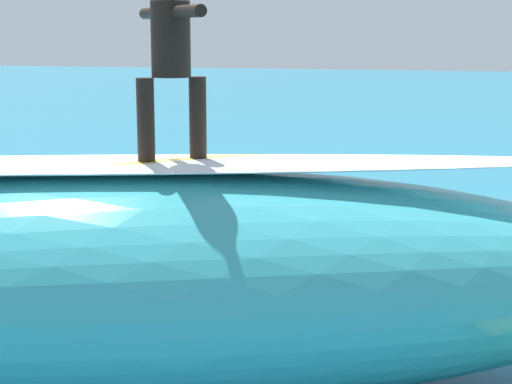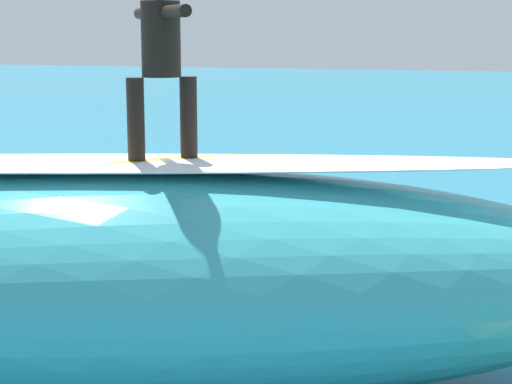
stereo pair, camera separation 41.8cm
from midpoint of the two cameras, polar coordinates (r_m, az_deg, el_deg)
The scene contains 8 objects.
ground_plane at distance 9.98m, azimuth -7.69°, elevation -7.81°, with size 120.00×120.00×0.00m, color teal.
wave_crest at distance 7.68m, azimuth -9.29°, elevation -5.78°, with size 9.82×2.93×1.98m, color teal.
wave_foam_lip at distance 7.45m, azimuth -9.53°, elevation 1.85°, with size 8.34×1.03×0.08m, color white.
surfboard_riding at distance 7.38m, azimuth -4.48°, elevation 1.88°, with size 2.20×0.54×0.08m, color yellow.
surfer_riding at distance 7.29m, azimuth -4.58°, elevation 9.07°, with size 0.98×1.18×1.52m.
surfboard_paddling at distance 11.35m, azimuth 5.04°, elevation -5.27°, with size 2.47×0.53×0.08m, color #E0563D.
surfer_paddling at distance 11.39m, azimuth 4.60°, elevation -4.35°, with size 1.50×0.99×0.29m.
foam_patch_far at distance 8.30m, azimuth -14.29°, elevation -11.56°, with size 1.10×0.90×0.10m, color white.
Camera 2 is at (-4.30, 8.48, 3.14)m, focal length 61.04 mm.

